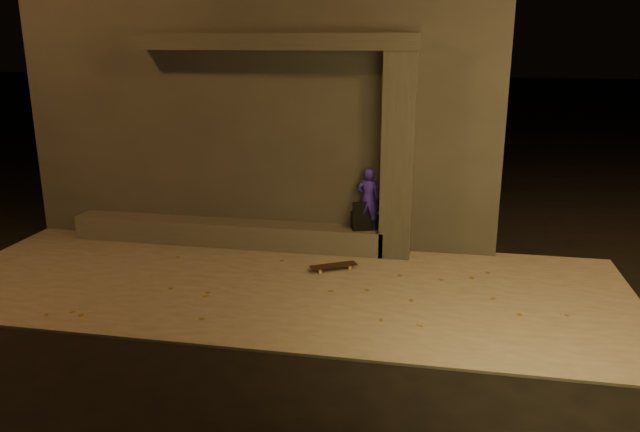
% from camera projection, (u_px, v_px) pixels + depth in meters
% --- Properties ---
extents(ground, '(120.00, 120.00, 0.00)m').
position_uv_depth(ground, '(242.00, 343.00, 8.14)').
color(ground, black).
rests_on(ground, ground).
extents(sidewalk, '(11.00, 4.40, 0.04)m').
position_uv_depth(sidewalk, '(280.00, 285.00, 10.02)').
color(sidewalk, '#655F59').
rests_on(sidewalk, ground).
extents(building, '(9.00, 5.10, 5.22)m').
position_uv_depth(building, '(285.00, 96.00, 13.74)').
color(building, '#3D3B37').
rests_on(building, ground).
extents(ledge, '(6.00, 0.55, 0.45)m').
position_uv_depth(ledge, '(227.00, 233.00, 11.88)').
color(ledge, '#57544F').
rests_on(ledge, sidewalk).
extents(column, '(0.55, 0.55, 3.60)m').
position_uv_depth(column, '(398.00, 157.00, 10.87)').
color(column, '#3D3B37').
rests_on(column, sidewalk).
extents(canopy, '(5.00, 0.70, 0.28)m').
position_uv_depth(canopy, '(274.00, 42.00, 10.78)').
color(canopy, '#3D3B37').
rests_on(canopy, column).
extents(skateboarder, '(0.42, 0.28, 1.14)m').
position_uv_depth(skateboarder, '(368.00, 199.00, 11.17)').
color(skateboarder, '#2F1DBD').
rests_on(skateboarder, ledge).
extents(backpack, '(0.44, 0.36, 0.54)m').
position_uv_depth(backpack, '(362.00, 219.00, 11.30)').
color(backpack, black).
rests_on(backpack, ledge).
extents(skateboard, '(0.80, 0.59, 0.09)m').
position_uv_depth(skateboard, '(334.00, 266.00, 10.59)').
color(skateboard, black).
rests_on(skateboard, sidewalk).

